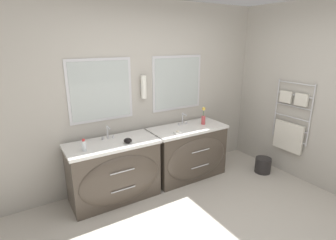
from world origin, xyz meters
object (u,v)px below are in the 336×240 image
object	(u,v)px
toiletry_bottle	(84,145)
flower_vase	(203,117)
waste_bin	(263,165)
vanity_left	(115,171)
vanity_right	(189,152)
amenity_bowl	(128,141)

from	to	relation	value
toiletry_bottle	flower_vase	xyz separation A→B (m)	(1.85, 0.08, 0.04)
flower_vase	waste_bin	xyz separation A→B (m)	(0.82, -0.56, -0.79)
flower_vase	waste_bin	world-z (taller)	flower_vase
vanity_left	toiletry_bottle	distance (m)	0.60
vanity_left	vanity_right	distance (m)	1.20
vanity_right	toiletry_bottle	bearing A→B (deg)	-177.97
vanity_right	waste_bin	size ratio (longest dim) A/B	4.67
vanity_right	flower_vase	size ratio (longest dim) A/B	4.26
toiletry_bottle	vanity_left	bearing A→B (deg)	8.54
amenity_bowl	flower_vase	xyz separation A→B (m)	(1.31, 0.11, 0.08)
vanity_left	toiletry_bottle	xyz separation A→B (m)	(-0.37, -0.06, 0.47)
vanity_right	flower_vase	world-z (taller)	flower_vase
toiletry_bottle	amenity_bowl	world-z (taller)	toiletry_bottle
toiletry_bottle	amenity_bowl	bearing A→B (deg)	-3.61
flower_vase	amenity_bowl	bearing A→B (deg)	-175.02
amenity_bowl	flower_vase	bearing A→B (deg)	4.98
waste_bin	toiletry_bottle	bearing A→B (deg)	169.88
flower_vase	toiletry_bottle	bearing A→B (deg)	-177.51
amenity_bowl	vanity_right	bearing A→B (deg)	4.97
vanity_right	toiletry_bottle	size ratio (longest dim) A/B	7.92
vanity_left	flower_vase	bearing A→B (deg)	0.97
toiletry_bottle	flower_vase	distance (m)	1.85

